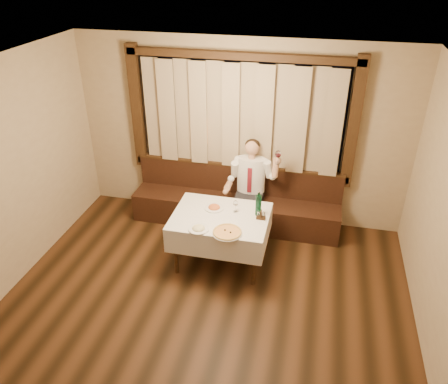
% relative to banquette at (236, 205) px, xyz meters
% --- Properties ---
extents(room, '(5.01, 6.01, 2.81)m').
position_rel_banquette_xyz_m(room, '(-0.00, -1.75, 1.19)').
color(room, black).
rests_on(room, ground).
extents(banquette, '(3.20, 0.61, 0.94)m').
position_rel_banquette_xyz_m(banquette, '(0.00, 0.00, 0.00)').
color(banquette, black).
rests_on(banquette, ground).
extents(dining_table, '(1.27, 0.97, 0.76)m').
position_rel_banquette_xyz_m(dining_table, '(0.00, -1.02, 0.34)').
color(dining_table, black).
rests_on(dining_table, ground).
extents(pizza, '(0.38, 0.38, 0.04)m').
position_rel_banquette_xyz_m(pizza, '(0.17, -1.40, 0.46)').
color(pizza, white).
rests_on(pizza, dining_table).
extents(pasta_red, '(0.26, 0.26, 0.09)m').
position_rel_banquette_xyz_m(pasta_red, '(-0.13, -0.87, 0.48)').
color(pasta_red, white).
rests_on(pasta_red, dining_table).
extents(pasta_cream, '(0.26, 0.26, 0.09)m').
position_rel_banquette_xyz_m(pasta_cream, '(-0.19, -1.40, 0.48)').
color(pasta_cream, white).
rests_on(pasta_cream, dining_table).
extents(green_bottle, '(0.08, 0.08, 0.36)m').
position_rel_banquette_xyz_m(green_bottle, '(0.48, -0.90, 0.60)').
color(green_bottle, '#0F472A').
rests_on(green_bottle, dining_table).
extents(table_wine_glass, '(0.07, 0.07, 0.17)m').
position_rel_banquette_xyz_m(table_wine_glass, '(0.17, -0.89, 0.57)').
color(table_wine_glass, white).
rests_on(table_wine_glass, dining_table).
extents(cruet_caddy, '(0.12, 0.06, 0.13)m').
position_rel_banquette_xyz_m(cruet_caddy, '(0.53, -0.99, 0.49)').
color(cruet_caddy, black).
rests_on(cruet_caddy, dining_table).
extents(seated_man, '(0.79, 0.59, 1.43)m').
position_rel_banquette_xyz_m(seated_man, '(0.24, -0.09, 0.52)').
color(seated_man, black).
rests_on(seated_man, ground).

